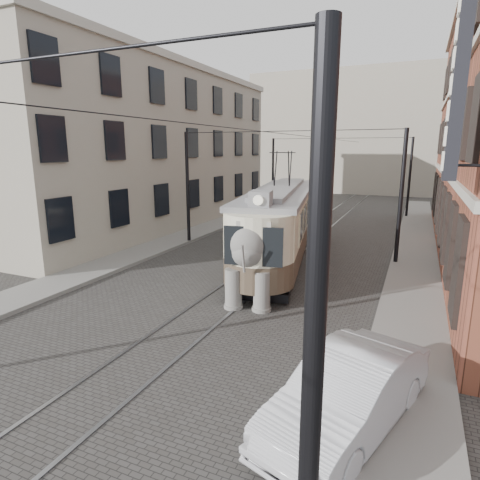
% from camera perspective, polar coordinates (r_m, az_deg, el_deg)
% --- Properties ---
extents(ground, '(120.00, 120.00, 0.00)m').
position_cam_1_polar(ground, '(15.12, -0.51, -7.07)').
color(ground, '#3A3836').
extents(tram_rails, '(1.54, 80.00, 0.02)m').
position_cam_1_polar(tram_rails, '(15.12, -0.51, -7.03)').
color(tram_rails, slate).
rests_on(tram_rails, ground).
extents(sidewalk_right, '(2.00, 60.00, 0.15)m').
position_cam_1_polar(sidewalk_right, '(13.91, 22.98, -9.59)').
color(sidewalk_right, slate).
rests_on(sidewalk_right, ground).
extents(sidewalk_left, '(2.00, 60.00, 0.15)m').
position_cam_1_polar(sidewalk_left, '(18.61, -19.13, -3.74)').
color(sidewalk_left, slate).
rests_on(sidewalk_left, ground).
extents(stucco_building, '(7.00, 24.00, 10.00)m').
position_cam_1_polar(stucco_building, '(28.49, -12.81, 12.16)').
color(stucco_building, gray).
rests_on(stucco_building, ground).
extents(distant_block, '(28.00, 10.00, 14.00)m').
position_cam_1_polar(distant_block, '(53.33, 18.00, 14.12)').
color(distant_block, gray).
rests_on(distant_block, ground).
extents(catenary, '(11.00, 30.20, 6.00)m').
position_cam_1_polar(catenary, '(19.08, 5.13, 6.29)').
color(catenary, black).
rests_on(catenary, ground).
extents(tram, '(4.94, 12.89, 5.01)m').
position_cam_1_polar(tram, '(19.22, 5.84, 4.83)').
color(tram, beige).
rests_on(tram, ground).
extents(elephant, '(3.42, 5.20, 2.96)m').
position_cam_1_polar(elephant, '(13.81, 1.97, -2.58)').
color(elephant, slate).
rests_on(elephant, ground).
extents(parked_car, '(2.80, 4.64, 1.44)m').
position_cam_1_polar(parked_car, '(8.21, 15.03, -20.11)').
color(parked_car, '#B9B8BE').
rests_on(parked_car, ground).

